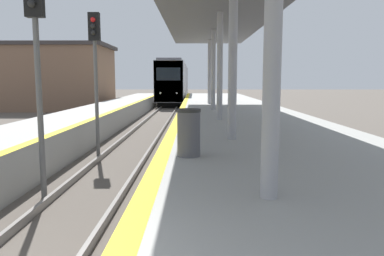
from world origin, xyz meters
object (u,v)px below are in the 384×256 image
(signal_mid, at_px, (95,57))
(train, at_px, (175,82))
(trash_bin, at_px, (189,133))
(signal_near, at_px, (36,44))

(signal_mid, bearing_deg, train, 88.25)
(train, xyz_separation_m, signal_mid, (-0.97, -31.71, 0.98))
(train, height_order, trash_bin, train)
(signal_near, xyz_separation_m, trash_bin, (3.15, -0.61, -1.76))
(signal_mid, bearing_deg, signal_near, -89.97)
(signal_mid, xyz_separation_m, trash_bin, (3.15, -5.22, -1.76))
(train, xyz_separation_m, signal_near, (-0.97, -36.31, 0.98))
(signal_near, bearing_deg, trash_bin, -10.98)
(trash_bin, bearing_deg, signal_mid, 121.14)
(train, bearing_deg, trash_bin, -86.62)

